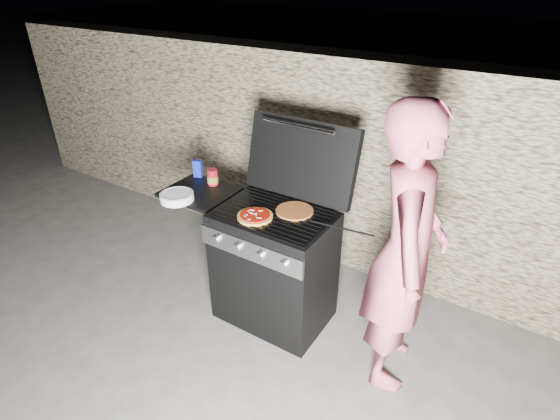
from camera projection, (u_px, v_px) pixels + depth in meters
The scene contains 10 objects.
ground at pixel (275, 314), 3.42m from camera, with size 50.00×50.00×0.00m, color #4A4844.
stone_wall at pixel (340, 163), 3.75m from camera, with size 8.00×0.35×1.80m, color tan.
gas_grill at pixel (247, 256), 3.31m from camera, with size 1.34×0.79×0.91m, color black, non-canonical shape.
pizza_topped at pixel (255, 216), 2.91m from camera, with size 0.24×0.24×0.03m, color #CE7C3D, non-canonical shape.
pizza_plain at pixel (295, 211), 2.98m from camera, with size 0.26×0.26×0.01m, color #BC6730.
sauce_jar at pixel (212, 177), 3.34m from camera, with size 0.08×0.08×0.13m, color maroon.
blue_carton at pixel (198, 169), 3.46m from camera, with size 0.07×0.04×0.14m, color #0C1E95.
plate_stack at pixel (177, 197), 3.13m from camera, with size 0.24×0.24×0.06m, color white.
person at pixel (405, 253), 2.55m from camera, with size 0.67×0.44×1.83m, color #BE5266.
tongs at pixel (340, 227), 2.71m from camera, with size 0.01×0.01×0.48m, color black.
Camera 1 is at (1.42, -2.15, 2.39)m, focal length 28.00 mm.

